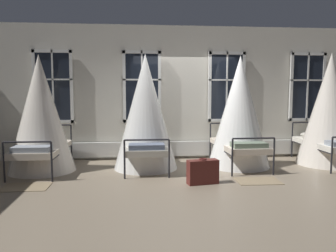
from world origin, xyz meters
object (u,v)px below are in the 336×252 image
object	(u,v)px
cot_fourth	(329,111)
suitcase_dark	(203,172)
cot_second	(146,114)
cot_first	(41,115)
cot_third	(239,113)

from	to	relation	value
cot_fourth	suitcase_dark	size ratio (longest dim) A/B	4.30
cot_second	cot_fourth	bearing A→B (deg)	-89.38
cot_first	cot_second	xyz separation A→B (m)	(2.17, 0.06, 0.02)
cot_first	cot_fourth	world-z (taller)	cot_fourth
cot_second	suitcase_dark	xyz separation A→B (m)	(0.98, -1.38, -0.97)
cot_second	cot_third	xyz separation A→B (m)	(2.07, 0.01, -0.01)
cot_third	suitcase_dark	xyz separation A→B (m)	(-1.09, -1.39, -0.96)
cot_first	cot_fourth	size ratio (longest dim) A/B	0.96
cot_third	cot_fourth	world-z (taller)	cot_fourth
cot_first	cot_second	distance (m)	2.17
cot_third	cot_fourth	bearing A→B (deg)	-91.33
cot_second	cot_fourth	world-z (taller)	cot_fourth
cot_second	suitcase_dark	distance (m)	1.95
cot_first	cot_third	world-z (taller)	cot_third
suitcase_dark	cot_second	bearing A→B (deg)	114.54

